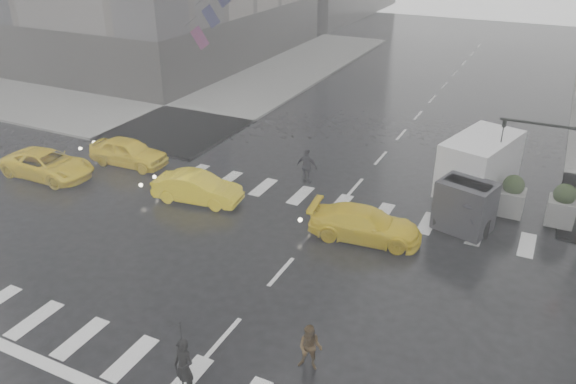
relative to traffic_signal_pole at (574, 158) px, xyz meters
The scene contains 16 objects.
ground 12.47m from the traffic_signal_pole, 138.36° to the right, with size 120.00×120.00×0.00m, color black.
sidewalk_nw 30.21m from the traffic_signal_pole, 161.58° to the left, with size 35.00×35.00×0.15m, color gray.
road_markings 12.47m from the traffic_signal_pole, 138.36° to the right, with size 18.00×48.00×0.01m, color silver, non-canonical shape.
traffic_signal_pole is the anchor object (origin of this frame).
planter_west 3.01m from the traffic_signal_pole, behind, with size 1.10×1.10×1.80m.
planter_mid 2.24m from the traffic_signal_pole, 91.76° to the left, with size 1.10×1.10×1.80m.
flag_cluster 26.38m from the traffic_signal_pole, 156.46° to the left, with size 2.87×3.06×4.69m.
pedestrian_black 16.87m from the traffic_signal_pole, 121.45° to the right, with size 1.05×1.07×2.43m.
pedestrian_brown 13.67m from the traffic_signal_pole, 116.73° to the right, with size 0.73×0.57×1.50m, color #412F17.
pedestrian_far_a 11.56m from the traffic_signal_pole, behind, with size 1.05×0.64×1.79m, color black.
pedestrian_far_b 4.85m from the traffic_signal_pole, 141.42° to the right, with size 1.17×0.65×1.82m, color black.
taxi_front 20.94m from the traffic_signal_pole, behind, with size 1.70×4.23×1.44m, color yellow.
taxi_mid 15.89m from the traffic_signal_pole, 162.89° to the right, with size 1.43×4.09×1.35m, color yellow.
taxi_rear 8.67m from the traffic_signal_pole, 148.13° to the right, with size 1.85×4.02×1.32m, color yellow.
taxi_far 24.04m from the traffic_signal_pole, 166.29° to the right, with size 2.21×4.25×1.33m, color yellow.
box_truck 3.92m from the traffic_signal_pole, behind, with size 2.21×5.88×3.13m.
Camera 1 is at (7.84, -15.39, 11.90)m, focal length 35.00 mm.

